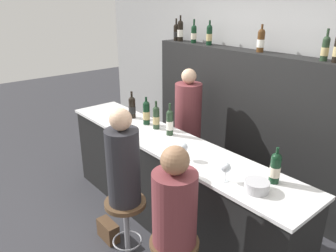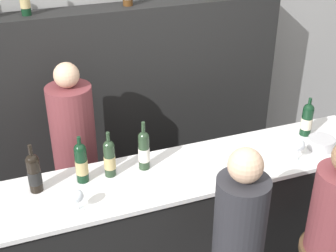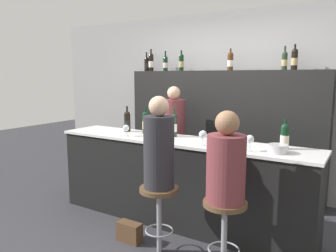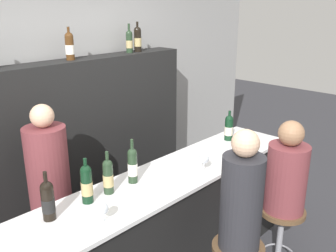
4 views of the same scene
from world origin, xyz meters
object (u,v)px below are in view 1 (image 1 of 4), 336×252
Objects in this scene: wine_bottle_backbar_4 at (261,40)px; wine_bottle_counter_3 at (170,122)px; bar_stool_left at (126,214)px; wine_bottle_counter_0 at (132,107)px; wine_bottle_backbar_2 at (194,34)px; wine_glass_1 at (183,148)px; handbag at (108,230)px; wine_bottle_counter_4 at (275,168)px; guest_seated_left at (123,163)px; wine_bottle_backbar_1 at (180,31)px; wine_glass_0 at (122,120)px; metal_bowl at (257,186)px; wine_bottle_counter_1 at (146,113)px; guest_seated_right at (175,203)px; wine_glass_2 at (226,168)px; wine_bottle_backbar_5 at (325,48)px; wine_bottle_backbar_3 at (209,35)px; bartender at (188,134)px; wine_bottle_backbar_0 at (176,32)px; wine_bottle_counter_2 at (156,117)px.

wine_bottle_counter_3 is at bearing -102.46° from wine_bottle_backbar_4.
wine_bottle_counter_0 is at bearing 142.22° from bar_stool_left.
wine_bottle_backbar_2 reaches higher than wine_glass_1.
wine_bottle_backbar_4 is 2.60m from handbag.
wine_bottle_counter_4 is at bearing 30.06° from handbag.
guest_seated_left is at bearing -37.78° from wine_bottle_counter_0.
bar_stool_left is 0.52m from guest_seated_left.
wine_bottle_backbar_1 is 2.53× the size of wine_glass_0.
wine_bottle_counter_3 is at bearing 29.40° from wine_glass_0.
metal_bowl is 1.69m from handbag.
guest_seated_right is at bearing -29.29° from wine_bottle_counter_1.
wine_bottle_counter_0 is 1.70m from wine_glass_2.
metal_bowl is (0.27, -1.31, -0.86)m from wine_bottle_backbar_5.
wine_bottle_counter_0 reaches higher than wine_glass_0.
wine_bottle_backbar_5 is 1.65m from wine_glass_1.
wine_bottle_backbar_5 is 1.91× the size of wine_glass_2.
wine_bottle_counter_3 is 2.19× the size of wine_glass_1.
wine_bottle_backbar_3 reaches higher than wine_bottle_counter_1.
guest_seated_right is (1.48, -1.87, -0.91)m from wine_bottle_backbar_3.
wine_bottle_counter_1 is 0.73m from bartender.
wine_bottle_backbar_4 is at bearing 49.71° from wine_bottle_counter_0.
wine_bottle_backbar_3 reaches higher than wine_glass_1.
wine_bottle_backbar_0 is 0.19× the size of bartender.
wine_bottle_counter_0 is 1.03× the size of wine_bottle_counter_2.
wine_bottle_backbar_1 is at bearing 154.60° from wine_bottle_counter_4.
wine_bottle_counter_0 is at bearing -119.01° from bartender.
guest_seated_right is (0.95, -0.76, -0.15)m from wine_bottle_counter_3.
wine_glass_2 is 1.54m from handbag.
wine_bottle_counter_4 is 1.76m from wine_glass_0.
wine_bottle_counter_2 is at bearing -74.74° from wine_bottle_backbar_3.
guest_seated_right is 2.94× the size of handbag.
wine_bottle_counter_4 is at bearing -0.00° from wine_bottle_counter_0.
bar_stool_left is (0.05, -1.87, -1.38)m from wine_bottle_backbar_4.
wine_bottle_backbar_5 reaches higher than metal_bowl.
wine_bottle_counter_1 is 0.93× the size of wine_bottle_backbar_1.
wine_bottle_backbar_3 is 1.17× the size of handbag.
wine_bottle_backbar_2 is 1.63m from wine_glass_0.
guest_seated_right reaches higher than wine_bottle_counter_1.
wine_bottle_backbar_4 is (-1.00, 1.10, 0.78)m from wine_bottle_counter_4.
wine_bottle_backbar_4 and wine_bottle_backbar_5 have the same top height.
wine_bottle_counter_1 is 0.18m from wine_bottle_counter_2.
guest_seated_left is at bearing 180.00° from bar_stool_left.
wine_glass_1 is (0.51, -0.28, -0.03)m from wine_bottle_counter_3.
wine_glass_2 is (1.52, -1.38, -0.79)m from wine_bottle_backbar_3.
handbag is (1.00, -1.87, -1.80)m from wine_bottle_backbar_1.
wine_bottle_counter_4 is 0.83m from guest_seated_right.
wine_bottle_backbar_0 is at bearing 138.63° from guest_seated_right.
wine_bottle_backbar_1 is at bearing 134.33° from wine_bottle_counter_3.
guest_seated_right is at bearing 0.00° from bar_stool_left.
wine_bottle_backbar_1 is at bearing 113.15° from wine_glass_0.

